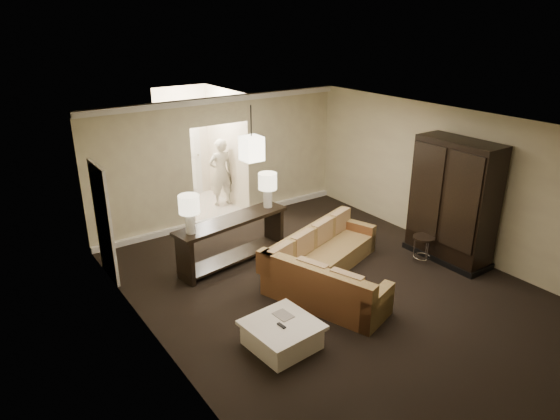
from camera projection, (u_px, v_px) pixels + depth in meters
ground at (338, 294)px, 8.44m from camera, size 8.00×8.00×0.00m
wall_back at (221, 161)px, 10.98m from camera, size 6.00×0.04×2.80m
wall_left at (164, 268)px, 6.33m from camera, size 0.04×8.00×2.80m
wall_right at (460, 183)px, 9.52m from camera, size 0.04×8.00×2.80m
ceiling at (346, 130)px, 7.41m from camera, size 6.00×8.00×0.02m
crown_molding at (219, 100)px, 10.45m from camera, size 6.00×0.10×0.12m
baseboard at (225, 218)px, 11.43m from camera, size 6.00×0.10×0.12m
side_door at (104, 223)px, 8.61m from camera, size 0.05×0.90×2.10m
foyer at (194, 152)px, 12.04m from camera, size 1.44×2.02×2.80m
sectional_sofa at (327, 266)px, 8.68m from camera, size 2.80×2.78×0.80m
coffee_table at (282, 334)px, 7.04m from camera, size 1.01×1.01×0.40m
console_table at (233, 237)px, 9.29m from camera, size 2.38×0.88×0.90m
armoire at (453, 204)px, 9.26m from camera, size 0.69×1.62×2.33m
drink_table at (423, 244)px, 9.42m from camera, size 0.41×0.41×0.51m
table_lamp_left at (189, 208)px, 8.42m from camera, size 0.36×0.36×0.69m
table_lamp_right at (268, 185)px, 9.57m from camera, size 0.36×0.36×0.69m
pendant_light at (252, 148)px, 9.78m from camera, size 0.38×0.38×1.09m
person at (221, 169)px, 12.07m from camera, size 0.70×0.50×1.84m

